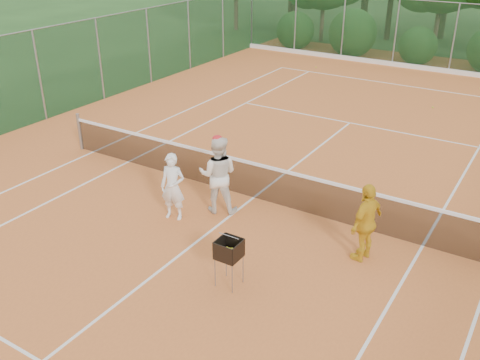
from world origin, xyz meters
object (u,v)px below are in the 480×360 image
at_px(player_white, 173,187).
at_px(player_center_grp, 218,174).
at_px(ball_hopper, 229,250).
at_px(player_yellow, 366,222).

bearing_deg(player_white, player_center_grp, 36.15).
xyz_separation_m(player_white, ball_hopper, (2.43, -1.44, -0.02)).
xyz_separation_m(player_center_grp, player_yellow, (3.57, -0.11, -0.10)).
relative_size(player_white, ball_hopper, 1.63).
xyz_separation_m(player_center_grp, ball_hopper, (1.76, -2.26, -0.17)).
height_order(player_center_grp, ball_hopper, player_center_grp).
height_order(player_white, player_center_grp, player_center_grp).
distance_m(player_yellow, ball_hopper, 2.81).
relative_size(player_center_grp, player_yellow, 1.14).
height_order(player_white, ball_hopper, player_white).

